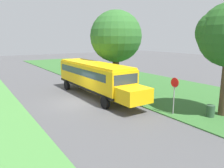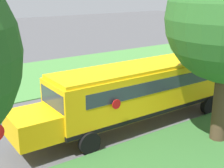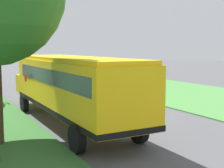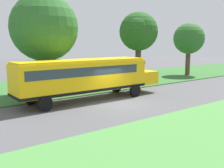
% 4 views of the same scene
% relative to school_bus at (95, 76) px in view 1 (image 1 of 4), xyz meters
% --- Properties ---
extents(ground_plane, '(120.00, 120.00, 0.00)m').
position_rel_school_bus_xyz_m(ground_plane, '(2.58, 1.16, -1.92)').
color(ground_plane, '#4C4C4F').
extents(grass_verge, '(12.00, 80.00, 0.08)m').
position_rel_school_bus_xyz_m(grass_verge, '(-7.42, 1.16, -1.88)').
color(grass_verge, '#33662D').
rests_on(grass_verge, ground).
extents(school_bus, '(2.84, 12.42, 3.16)m').
position_rel_school_bus_xyz_m(school_bus, '(0.00, 0.00, 0.00)').
color(school_bus, yellow).
rests_on(school_bus, ground).
extents(oak_tree_beside_bus, '(5.51, 5.51, 8.39)m').
position_rel_school_bus_xyz_m(oak_tree_beside_bus, '(-3.55, -1.87, 3.82)').
color(oak_tree_beside_bus, '#4C3826').
rests_on(oak_tree_beside_bus, ground).
extents(stop_sign, '(0.08, 0.68, 2.74)m').
position_rel_school_bus_xyz_m(stop_sign, '(-2.02, 7.91, -0.19)').
color(stop_sign, gray).
rests_on(stop_sign, ground).
extents(park_bench, '(1.64, 0.65, 0.92)m').
position_rel_school_bus_xyz_m(park_bench, '(-4.62, -3.54, -1.45)').
color(park_bench, brown).
rests_on(park_bench, ground).
extents(trash_bin, '(0.56, 0.56, 0.90)m').
position_rel_school_bus_xyz_m(trash_bin, '(-3.77, 9.69, -1.47)').
color(trash_bin, '#2D4C33').
rests_on(trash_bin, ground).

